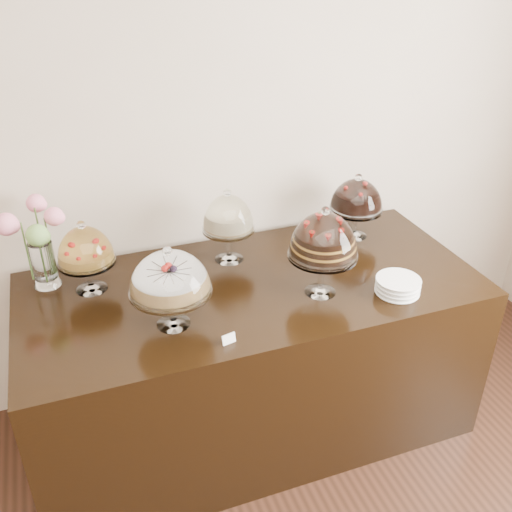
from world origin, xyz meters
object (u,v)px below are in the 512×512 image
object	(u,v)px
cake_stand_choco_layer	(324,239)
cake_stand_cheesecake	(228,217)
flower_vase	(36,241)
display_counter	(253,356)
plate_stack	(398,286)
cake_stand_dark_choco	(357,198)
cake_stand_sugar_sponge	(170,277)
cake_stand_fruit_tart	(85,249)

from	to	relation	value
cake_stand_choco_layer	cake_stand_cheesecake	xyz separation A→B (m)	(-0.31, 0.44, -0.04)
cake_stand_choco_layer	flower_vase	bearing A→B (deg)	157.30
display_counter	plate_stack	world-z (taller)	plate_stack
plate_stack	cake_stand_choco_layer	bearing A→B (deg)	158.76
display_counter	flower_vase	xyz separation A→B (m)	(-0.94, 0.33, 0.69)
cake_stand_dark_choco	flower_vase	xyz separation A→B (m)	(-1.63, 0.05, 0.01)
cake_stand_sugar_sponge	cake_stand_fruit_tart	distance (m)	0.51
display_counter	cake_stand_sugar_sponge	bearing A→B (deg)	-156.54
cake_stand_sugar_sponge	cake_stand_cheesecake	size ratio (longest dim) A/B	0.97
cake_stand_sugar_sponge	cake_stand_cheesecake	xyz separation A→B (m)	(0.40, 0.45, 0.00)
display_counter	plate_stack	xyz separation A→B (m)	(0.61, -0.31, 0.49)
cake_stand_dark_choco	plate_stack	distance (m)	0.62
display_counter	cake_stand_dark_choco	size ratio (longest dim) A/B	6.01
cake_stand_choco_layer	cake_stand_cheesecake	distance (m)	0.54
plate_stack	cake_stand_fruit_tart	bearing A→B (deg)	158.62
flower_vase	cake_stand_sugar_sponge	bearing A→B (deg)	-45.58
cake_stand_choco_layer	cake_stand_fruit_tart	bearing A→B (deg)	158.58
cake_stand_choco_layer	cake_stand_fruit_tart	distance (m)	1.09
cake_stand_choco_layer	cake_stand_dark_choco	size ratio (longest dim) A/B	1.20
cake_stand_fruit_tart	flower_vase	size ratio (longest dim) A/B	0.84
cake_stand_sugar_sponge	plate_stack	bearing A→B (deg)	-6.58
cake_stand_fruit_tart	flower_vase	bearing A→B (deg)	151.30
cake_stand_dark_choco	plate_stack	world-z (taller)	cake_stand_dark_choco
cake_stand_sugar_sponge	cake_stand_choco_layer	bearing A→B (deg)	0.85
cake_stand_fruit_tart	cake_stand_dark_choco	bearing A→B (deg)	2.29
cake_stand_choco_layer	flower_vase	world-z (taller)	cake_stand_choco_layer
display_counter	cake_stand_sugar_sponge	xyz separation A→B (m)	(-0.43, -0.19, 0.69)
cake_stand_choco_layer	flower_vase	size ratio (longest dim) A/B	1.04
flower_vase	cake_stand_dark_choco	bearing A→B (deg)	-1.90
cake_stand_fruit_tart	cake_stand_cheesecake	bearing A→B (deg)	3.69
flower_vase	plate_stack	distance (m)	1.69
flower_vase	plate_stack	size ratio (longest dim) A/B	2.10
cake_stand_choco_layer	display_counter	bearing A→B (deg)	147.50
display_counter	cake_stand_choco_layer	xyz separation A→B (m)	(0.28, -0.18, 0.73)
cake_stand_cheesecake	flower_vase	world-z (taller)	flower_vase
cake_stand_sugar_sponge	plate_stack	xyz separation A→B (m)	(1.04, -0.12, -0.20)
cake_stand_sugar_sponge	cake_stand_dark_choco	world-z (taller)	cake_stand_sugar_sponge
cake_stand_sugar_sponge	cake_stand_choco_layer	xyz separation A→B (m)	(0.71, 0.01, 0.04)
cake_stand_sugar_sponge	cake_stand_choco_layer	distance (m)	0.71
cake_stand_sugar_sponge	flower_vase	bearing A→B (deg)	134.42
cake_stand_sugar_sponge	cake_stand_dark_choco	distance (m)	1.22
cake_stand_cheesecake	cake_stand_dark_choco	xyz separation A→B (m)	(0.73, 0.01, -0.02)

